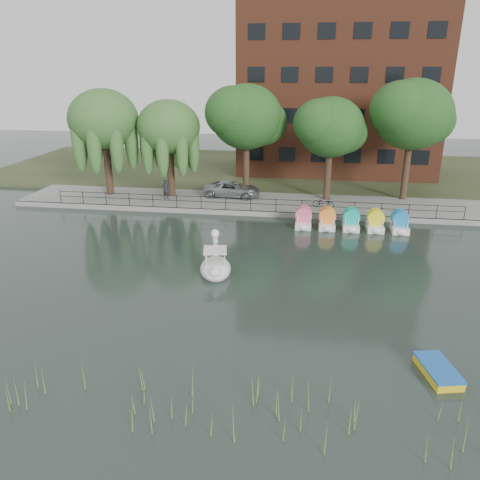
% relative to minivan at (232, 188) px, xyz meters
% --- Properties ---
extents(ground_plane, '(120.00, 120.00, 0.00)m').
position_rel_minivan_xyz_m(ground_plane, '(2.10, -17.14, -1.18)').
color(ground_plane, '#354341').
extents(promenade, '(40.00, 6.00, 0.40)m').
position_rel_minivan_xyz_m(promenade, '(2.10, -1.14, -0.98)').
color(promenade, gray).
rests_on(promenade, ground_plane).
extents(kerb, '(40.00, 0.25, 0.40)m').
position_rel_minivan_xyz_m(kerb, '(2.10, -4.09, -0.98)').
color(kerb, gray).
rests_on(kerb, ground_plane).
extents(land_strip, '(60.00, 22.00, 0.36)m').
position_rel_minivan_xyz_m(land_strip, '(2.10, 12.86, -1.00)').
color(land_strip, '#47512D').
rests_on(land_strip, ground_plane).
extents(railing, '(32.00, 0.05, 1.00)m').
position_rel_minivan_xyz_m(railing, '(2.10, -3.89, -0.03)').
color(railing, black).
rests_on(railing, promenade).
extents(apartment_building, '(20.00, 10.07, 18.00)m').
position_rel_minivan_xyz_m(apartment_building, '(9.10, 12.83, 8.18)').
color(apartment_building, '#4C1E16').
rests_on(apartment_building, land_strip).
extents(willow_left, '(5.88, 5.88, 9.01)m').
position_rel_minivan_xyz_m(willow_left, '(-10.90, -0.64, 5.69)').
color(willow_left, '#473323').
rests_on(willow_left, promenade).
extents(willow_mid, '(5.32, 5.32, 8.15)m').
position_rel_minivan_xyz_m(willow_mid, '(-5.40, -0.14, 5.07)').
color(willow_mid, '#473323').
rests_on(willow_mid, promenade).
extents(broadleaf_center, '(6.00, 6.00, 9.25)m').
position_rel_minivan_xyz_m(broadleaf_center, '(1.10, 0.86, 5.88)').
color(broadleaf_center, '#473323').
rests_on(broadleaf_center, promenade).
extents(broadleaf_right, '(5.40, 5.40, 8.32)m').
position_rel_minivan_xyz_m(broadleaf_right, '(8.10, 0.36, 5.21)').
color(broadleaf_right, '#473323').
rests_on(broadleaf_right, promenade).
extents(broadleaf_far, '(6.30, 6.30, 9.71)m').
position_rel_minivan_xyz_m(broadleaf_far, '(14.60, 1.36, 6.22)').
color(broadleaf_far, '#473323').
rests_on(broadleaf_far, promenade).
extents(minivan, '(2.88, 5.73, 1.56)m').
position_rel_minivan_xyz_m(minivan, '(0.00, 0.00, 0.00)').
color(minivan, gray).
rests_on(minivan, promenade).
extents(bicycle, '(0.99, 1.81, 1.00)m').
position_rel_minivan_xyz_m(bicycle, '(7.79, -2.43, -0.28)').
color(bicycle, gray).
rests_on(bicycle, promenade).
extents(pedestrian, '(0.79, 0.61, 1.98)m').
position_rel_minivan_xyz_m(pedestrian, '(-5.45, -1.65, 0.21)').
color(pedestrian, black).
rests_on(pedestrian, promenade).
extents(swan_boat, '(2.22, 3.04, 2.34)m').
position_rel_minivan_xyz_m(swan_boat, '(1.51, -15.26, -0.67)').
color(swan_boat, white).
rests_on(swan_boat, ground_plane).
extents(pedal_boat_row, '(7.95, 1.70, 1.40)m').
position_rel_minivan_xyz_m(pedal_boat_row, '(9.69, -6.22, -0.57)').
color(pedal_boat_row, white).
rests_on(pedal_boat_row, ground_plane).
extents(yellow_rowboat, '(1.55, 2.34, 0.39)m').
position_rel_minivan_xyz_m(yellow_rowboat, '(11.69, -23.26, -0.97)').
color(yellow_rowboat, yellow).
rests_on(yellow_rowboat, ground_plane).
extents(reed_bank, '(24.00, 2.40, 1.20)m').
position_rel_minivan_xyz_m(reed_bank, '(4.10, -26.64, -0.58)').
color(reed_bank, '#669938').
rests_on(reed_bank, ground_plane).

